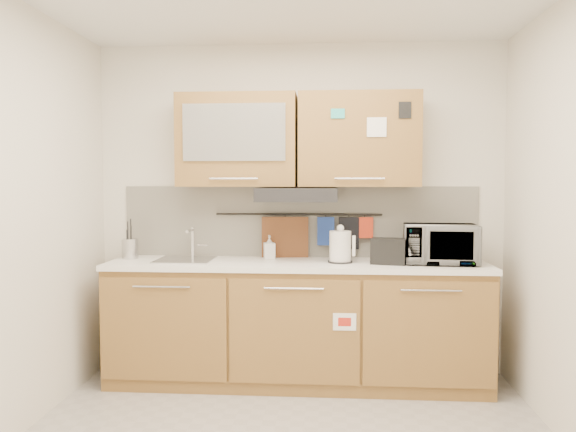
# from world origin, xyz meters

# --- Properties ---
(wall_back) EXTENTS (3.20, 0.00, 3.20)m
(wall_back) POSITION_xyz_m (0.00, 1.50, 1.30)
(wall_back) COLOR silver
(wall_back) RESTS_ON ground
(base_cabinet) EXTENTS (2.80, 0.64, 0.88)m
(base_cabinet) POSITION_xyz_m (0.00, 1.19, 0.41)
(base_cabinet) COLOR olive
(base_cabinet) RESTS_ON floor
(countertop) EXTENTS (2.82, 0.62, 0.04)m
(countertop) POSITION_xyz_m (0.00, 1.19, 0.90)
(countertop) COLOR white
(countertop) RESTS_ON base_cabinet
(backsplash) EXTENTS (2.80, 0.02, 0.56)m
(backsplash) POSITION_xyz_m (0.00, 1.49, 1.20)
(backsplash) COLOR silver
(backsplash) RESTS_ON countertop
(upper_cabinets) EXTENTS (1.82, 0.37, 0.70)m
(upper_cabinets) POSITION_xyz_m (-0.00, 1.32, 1.83)
(upper_cabinets) COLOR olive
(upper_cabinets) RESTS_ON wall_back
(range_hood) EXTENTS (0.60, 0.46, 0.10)m
(range_hood) POSITION_xyz_m (0.00, 1.25, 1.42)
(range_hood) COLOR black
(range_hood) RESTS_ON upper_cabinets
(sink) EXTENTS (0.42, 0.40, 0.26)m
(sink) POSITION_xyz_m (-0.85, 1.21, 0.92)
(sink) COLOR silver
(sink) RESTS_ON countertop
(utensil_rail) EXTENTS (1.30, 0.02, 0.02)m
(utensil_rail) POSITION_xyz_m (0.00, 1.45, 1.26)
(utensil_rail) COLOR black
(utensil_rail) RESTS_ON backsplash
(utensil_crock) EXTENTS (0.15, 0.15, 0.31)m
(utensil_crock) POSITION_xyz_m (-1.30, 1.27, 1.00)
(utensil_crock) COLOR #B7B7BB
(utensil_crock) RESTS_ON countertop
(kettle) EXTENTS (0.20, 0.18, 0.28)m
(kettle) POSITION_xyz_m (0.33, 1.17, 1.03)
(kettle) COLOR silver
(kettle) RESTS_ON countertop
(toaster) EXTENTS (0.27, 0.20, 0.19)m
(toaster) POSITION_xyz_m (0.67, 1.12, 1.02)
(toaster) COLOR black
(toaster) RESTS_ON countertop
(microwave) EXTENTS (0.54, 0.38, 0.29)m
(microwave) POSITION_xyz_m (1.05, 1.18, 1.06)
(microwave) COLOR #999999
(microwave) RESTS_ON countertop
(soap_bottle) EXTENTS (0.10, 0.10, 0.18)m
(soap_bottle) POSITION_xyz_m (-0.22, 1.34, 1.01)
(soap_bottle) COLOR #999999
(soap_bottle) RESTS_ON countertop
(cutting_board) EXTENTS (0.37, 0.06, 0.45)m
(cutting_board) POSITION_xyz_m (-0.11, 1.44, 1.01)
(cutting_board) COLOR brown
(cutting_board) RESTS_ON utensil_rail
(oven_mitt) EXTENTS (0.13, 0.04, 0.22)m
(oven_mitt) POSITION_xyz_m (0.22, 1.44, 1.13)
(oven_mitt) COLOR navy
(oven_mitt) RESTS_ON utensil_rail
(dark_pouch) EXTENTS (0.16, 0.05, 0.25)m
(dark_pouch) POSITION_xyz_m (0.40, 1.44, 1.12)
(dark_pouch) COLOR black
(dark_pouch) RESTS_ON utensil_rail
(pot_holder) EXTENTS (0.13, 0.05, 0.16)m
(pot_holder) POSITION_xyz_m (0.52, 1.44, 1.16)
(pot_holder) COLOR red
(pot_holder) RESTS_ON utensil_rail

